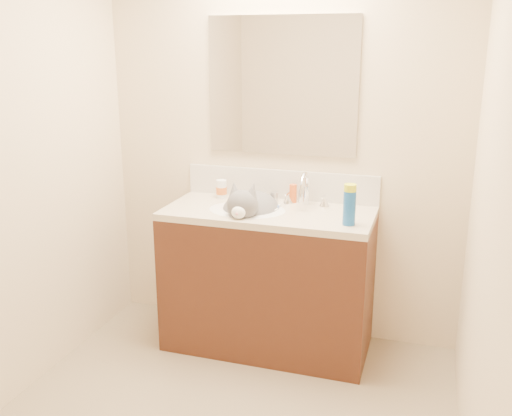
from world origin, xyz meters
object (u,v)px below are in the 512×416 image
Objects in this scene: cat at (250,211)px; pill_bottle at (221,189)px; basin at (247,221)px; spray_can at (349,208)px; vanity_cabinet at (268,282)px; amber_bottle at (293,193)px; faucet at (305,192)px; silver_jar at (274,197)px.

pill_bottle is (-0.24, 0.18, 0.07)m from cat.
spray_can is at bearing -10.25° from basin.
vanity_cabinet is 10.59× the size of pill_bottle.
basin is 3.97× the size of pill_bottle.
amber_bottle is (0.09, 0.20, 0.51)m from vanity_cabinet.
spray_can is at bearing -41.31° from amber_bottle.
cat is 2.64× the size of spray_can.
cat reaches higher than spray_can.
basin is (-0.12, -0.03, 0.38)m from vanity_cabinet.
vanity_cabinet is at bearing 163.92° from spray_can.
cat is (0.01, 0.02, 0.06)m from basin.
faucet is 0.34m from cat.
vanity_cabinet is at bearing -142.71° from faucet.
silver_jar is at bearing -176.47° from amber_bottle.
pill_bottle is (-0.35, 0.17, 0.51)m from vanity_cabinet.
spray_can is (0.60, -0.11, 0.16)m from basin.
basin is 0.94× the size of cat.
pill_bottle reaches higher than amber_bottle.
spray_can reaches higher than pill_bottle.
vanity_cabinet is at bearing -25.59° from pill_bottle.
amber_bottle is (0.20, 0.21, 0.07)m from cat.
cat is 4.34× the size of amber_bottle.
silver_jar is (-0.02, 0.19, 0.48)m from vanity_cabinet.
silver_jar is 0.61m from spray_can.
faucet reaches higher than pill_bottle.
basin is 8.20× the size of silver_jar.
vanity_cabinet is 0.74m from spray_can.
basin is 0.06m from cat.
cat is at bearing -36.40° from pill_bottle.
spray_can is at bearing -20.25° from pill_bottle.
spray_can is (0.59, -0.13, 0.10)m from cat.
pill_bottle is 2.07× the size of silver_jar.
cat is at bearing 64.22° from basin.
basin is 0.26m from silver_jar.
cat is 8.75× the size of silver_jar.
basin is 0.33m from pill_bottle.
silver_jar is at bearing 96.78° from vanity_cabinet.
spray_can is (0.48, -0.14, 0.54)m from vanity_cabinet.
amber_bottle is at bearing 4.19° from pill_bottle.
cat is (-0.29, -0.15, -0.10)m from faucet.
vanity_cabinet is 10.84× the size of amber_bottle.
cat is at bearing -153.13° from faucet.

